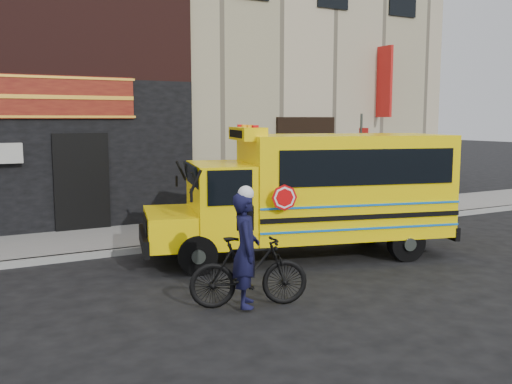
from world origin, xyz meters
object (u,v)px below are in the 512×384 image
Objects in this scene: sign_pole at (361,164)px; cyclist at (246,253)px; bicycle at (249,272)px; school_bus at (316,190)px.

cyclist is at bearing -142.22° from sign_pole.
bicycle is 0.36m from cyclist.
sign_pole is at bearing -27.75° from cyclist.
sign_pole is (3.30, 2.47, 0.28)m from school_bus.
cyclist is (-6.38, -4.94, -0.85)m from sign_pole.
school_bus reaches higher than bicycle.
sign_pole is 1.64× the size of bicycle.
bicycle is at bearing -142.19° from sign_pole.
sign_pole is at bearing 36.86° from school_bus.
sign_pole is at bearing -33.45° from bicycle.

